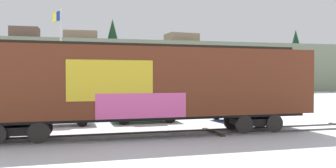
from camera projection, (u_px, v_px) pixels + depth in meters
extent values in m
plane|color=silver|center=(119.00, 137.00, 15.69)|extent=(260.00, 260.00, 0.00)
cube|color=#4C4742|center=(150.00, 137.00, 15.28)|extent=(59.96, 2.32, 0.08)
cube|color=#4C4742|center=(144.00, 132.00, 16.67)|extent=(59.96, 2.32, 0.08)
cube|color=#423323|center=(213.00, 132.00, 16.85)|extent=(0.33, 2.51, 0.07)
cube|color=#5B2B19|center=(147.00, 82.00, 15.93)|extent=(16.70, 3.42, 3.17)
cube|color=#2D2823|center=(147.00, 46.00, 15.90)|extent=(15.78, 0.98, 0.24)
cube|color=gold|center=(111.00, 80.00, 14.08)|extent=(3.65, 0.17, 1.74)
cube|color=#CC4C8C|center=(142.00, 106.00, 14.44)|extent=(4.00, 0.18, 1.10)
cube|color=black|center=(147.00, 117.00, 15.96)|extent=(16.32, 2.15, 0.20)
cube|color=black|center=(20.00, 130.00, 14.53)|extent=(2.15, 1.34, 0.36)
cylinder|color=black|center=(3.00, 129.00, 15.01)|extent=(0.92, 0.15, 0.92)
cylinder|color=black|center=(39.00, 133.00, 14.05)|extent=(0.92, 0.15, 0.92)
cylinder|color=black|center=(43.00, 128.00, 15.44)|extent=(0.92, 0.15, 0.92)
cube|color=black|center=(252.00, 121.00, 17.41)|extent=(2.15, 1.34, 0.36)
cylinder|color=black|center=(244.00, 125.00, 16.50)|extent=(0.92, 0.15, 0.92)
cylinder|color=black|center=(232.00, 121.00, 17.89)|extent=(0.92, 0.15, 0.92)
cylinder|color=black|center=(274.00, 123.00, 16.93)|extent=(0.92, 0.15, 0.92)
cylinder|color=black|center=(260.00, 120.00, 18.32)|extent=(0.92, 0.15, 0.92)
cylinder|color=silver|center=(61.00, 60.00, 28.19)|extent=(0.12, 0.12, 8.62)
sphere|color=#D8CC66|center=(61.00, 8.00, 28.11)|extent=(0.18, 0.18, 0.18)
cube|color=navy|center=(57.00, 17.00, 28.73)|extent=(0.79, 1.35, 0.84)
cube|color=yellow|center=(55.00, 17.00, 29.02)|extent=(0.41, 0.69, 0.84)
cube|color=slate|center=(99.00, 69.00, 78.57)|extent=(159.90, 43.50, 9.62)
cube|color=#8C725B|center=(182.00, 40.00, 69.42)|extent=(6.85, 5.50, 2.35)
cube|color=#8C725B|center=(81.00, 37.00, 64.93)|extent=(6.47, 3.32, 2.32)
cube|color=brown|center=(25.00, 35.00, 62.69)|extent=(5.12, 3.43, 2.73)
cone|color=#193D23|center=(296.00, 38.00, 71.60)|extent=(1.79, 1.79, 3.58)
cone|color=#193D23|center=(111.00, 36.00, 72.03)|extent=(2.25, 2.25, 4.50)
cone|color=#193D23|center=(113.00, 31.00, 66.14)|extent=(2.45, 2.45, 4.90)
cube|color=#B7BABF|center=(54.00, 114.00, 19.27)|extent=(4.77, 2.03, 0.72)
cube|color=#2D333D|center=(48.00, 103.00, 19.18)|extent=(2.48, 1.73, 0.62)
cylinder|color=black|center=(82.00, 118.00, 20.52)|extent=(0.65, 0.25, 0.64)
cylinder|color=black|center=(82.00, 121.00, 18.89)|extent=(0.65, 0.25, 0.64)
cylinder|color=black|center=(26.00, 119.00, 19.66)|extent=(0.65, 0.25, 0.64)
cylinder|color=black|center=(22.00, 123.00, 18.03)|extent=(0.65, 0.25, 0.64)
cube|color=#1E5933|center=(144.00, 112.00, 20.84)|extent=(4.33, 2.11, 0.68)
cube|color=#2D333D|center=(143.00, 101.00, 20.81)|extent=(2.09, 1.78, 0.64)
cylinder|color=black|center=(163.00, 115.00, 22.09)|extent=(0.65, 0.26, 0.64)
cylinder|color=black|center=(170.00, 118.00, 20.43)|extent=(0.65, 0.26, 0.64)
cylinder|color=black|center=(120.00, 116.00, 21.27)|extent=(0.65, 0.26, 0.64)
cylinder|color=black|center=(124.00, 120.00, 19.61)|extent=(0.65, 0.26, 0.64)
cube|color=navy|center=(242.00, 110.00, 21.96)|extent=(4.63, 2.50, 0.71)
cube|color=#2D333D|center=(240.00, 99.00, 21.89)|extent=(2.59, 1.97, 0.74)
cylinder|color=black|center=(253.00, 113.00, 23.32)|extent=(0.67, 0.33, 0.64)
cylinder|color=black|center=(269.00, 115.00, 21.78)|extent=(0.67, 0.33, 0.64)
cylinder|color=black|center=(216.00, 115.00, 22.17)|extent=(0.67, 0.33, 0.64)
cylinder|color=black|center=(230.00, 117.00, 20.63)|extent=(0.67, 0.33, 0.64)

